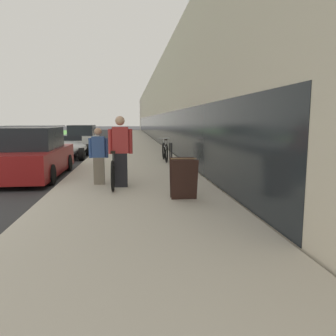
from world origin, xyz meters
name	(u,v)px	position (x,y,z in m)	size (l,w,h in m)	color
sidewalk_slab	(131,142)	(5.29, 21.00, 0.07)	(4.18, 70.00, 0.15)	#BCB5A5
storefront_facade	(196,109)	(12.42, 29.00, 3.10)	(10.01, 70.00, 6.22)	beige
lawn_strip	(3,141)	(-6.35, 25.00, 0.01)	(5.49, 70.00, 0.03)	#478438
tandem_bicycle	(114,169)	(4.75, 2.35, 0.55)	(0.52, 2.61, 0.96)	black
person_rider	(121,152)	(4.93, 2.03, 1.06)	(0.62, 0.24, 1.82)	black
person_bystander	(99,156)	(4.33, 2.44, 0.91)	(0.51, 0.20, 1.52)	#756B5B
bike_rack_hoop	(171,151)	(6.80, 6.50, 0.66)	(0.05, 0.60, 0.84)	black
cruiser_bike_nearest	(165,152)	(6.66, 7.39, 0.55)	(0.52, 1.88, 0.96)	black
sandwich_board_sign	(183,178)	(6.32, 0.54, 0.60)	(0.56, 0.56, 0.90)	#331E19
parked_sedan_curbside	(33,155)	(2.02, 4.60, 0.73)	(1.95, 4.62, 1.70)	maroon
vintage_roadster_curbside	(68,149)	(2.09, 10.35, 0.48)	(1.90, 4.30, 1.09)	silver
parked_sedan_far	(82,138)	(2.08, 15.65, 0.71)	(1.88, 4.47, 1.57)	white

